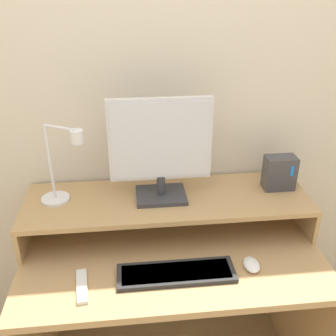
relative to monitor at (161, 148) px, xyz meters
name	(u,v)px	position (x,y,z in m)	size (l,w,h in m)	color
wall_back	(162,95)	(0.03, 0.21, 0.16)	(6.00, 0.05, 2.50)	beige
desk	(171,286)	(0.03, -0.16, -0.59)	(1.22, 0.68, 0.70)	tan
monitor_shelf	(167,202)	(0.03, -0.01, -0.25)	(1.22, 0.37, 0.16)	tan
monitor	(161,148)	(0.00, 0.00, 0.00)	(0.42, 0.17, 0.44)	#38383D
desk_lamp	(62,169)	(-0.40, 0.00, -0.07)	(0.21, 0.15, 0.34)	silver
router_dock	(279,173)	(0.53, 0.02, -0.15)	(0.13, 0.08, 0.15)	#3D3D42
keyboard	(176,273)	(0.03, -0.31, -0.38)	(0.45, 0.14, 0.02)	#282828
mouse	(251,265)	(0.32, -0.30, -0.37)	(0.06, 0.09, 0.03)	white
remote_control	(82,286)	(-0.32, -0.34, -0.38)	(0.06, 0.17, 0.02)	white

